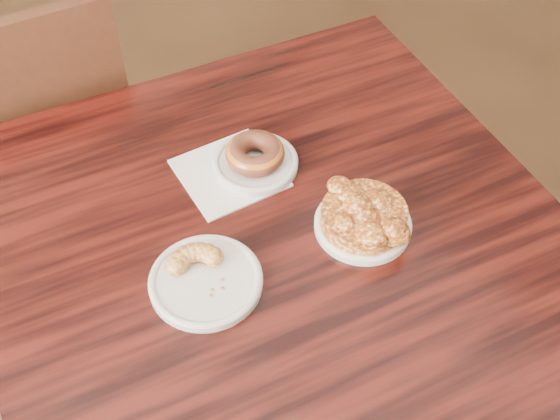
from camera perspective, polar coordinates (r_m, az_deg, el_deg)
cafe_table at (r=1.41m, az=-0.35°, el=-11.58°), size 1.05×1.05×0.75m
chair_far at (r=1.75m, az=-18.97°, el=4.79°), size 0.49×0.49×0.90m
napkin at (r=1.18m, az=-4.14°, el=3.01°), size 0.17×0.17×0.00m
plate_donut at (r=1.18m, az=-2.02°, el=3.81°), size 0.14×0.14×0.01m
plate_cruller at (r=1.04m, az=-6.04°, el=-5.81°), size 0.17×0.17×0.01m
plate_fritter at (r=1.11m, az=6.74°, el=-1.23°), size 0.15×0.15×0.01m
glazed_donut at (r=1.17m, az=-2.05°, el=4.63°), size 0.10×0.10×0.04m
apple_fritter at (r=1.08m, az=6.87°, el=-0.28°), size 0.18×0.18×0.04m
cruller_fragment at (r=1.02m, az=-6.14°, el=-5.15°), size 0.11×0.11×0.03m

